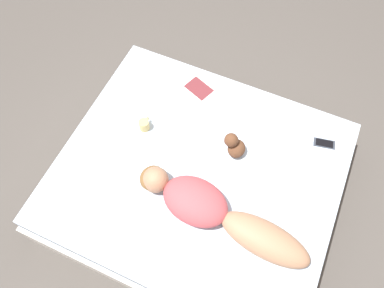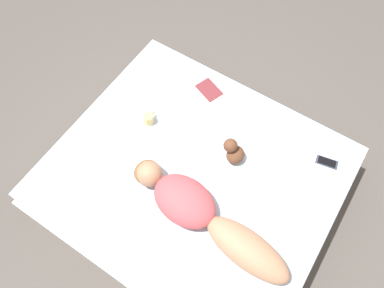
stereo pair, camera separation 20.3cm
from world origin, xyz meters
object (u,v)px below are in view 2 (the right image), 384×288
at_px(cell_phone, 327,162).
at_px(coffee_mug, 149,119).
at_px(open_magazine, 199,97).
at_px(person, 202,215).

bearing_deg(cell_phone, coffee_mug, 96.78).
bearing_deg(open_magazine, person, -125.36).
relative_size(person, open_magazine, 2.42).
height_order(person, open_magazine, person).
height_order(open_magazine, cell_phone, same).
height_order(person, coffee_mug, person).
xyz_separation_m(person, cell_phone, (0.86, -0.54, -0.09)).
relative_size(person, coffee_mug, 11.18).
distance_m(person, open_magazine, 1.01).
height_order(open_magazine, coffee_mug, coffee_mug).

